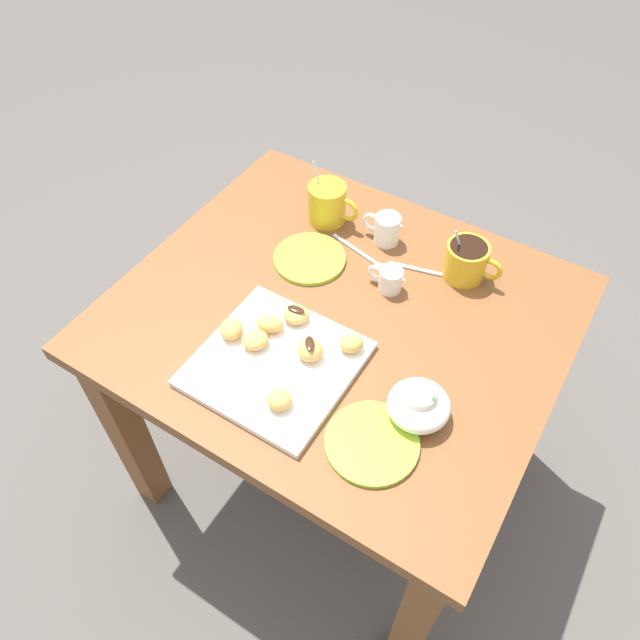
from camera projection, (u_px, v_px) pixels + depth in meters
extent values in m
plane|color=#514C47|center=(334.00, 464.00, 1.86)|extent=(8.00, 8.00, 0.00)
cube|color=brown|center=(339.00, 316.00, 1.32)|extent=(0.93, 0.82, 0.04)
cube|color=brown|center=(128.00, 432.00, 1.54)|extent=(0.07, 0.07, 0.68)
cube|color=brown|center=(417.00, 615.00, 1.27)|extent=(0.07, 0.07, 0.68)
cube|color=brown|center=(282.00, 266.00, 1.92)|extent=(0.07, 0.07, 0.68)
cube|color=brown|center=(531.00, 379.00, 1.65)|extent=(0.07, 0.07, 0.68)
cube|color=white|center=(276.00, 364.00, 1.21)|extent=(0.30, 0.30, 0.02)
cylinder|color=gold|center=(327.00, 203.00, 1.46)|extent=(0.09, 0.09, 0.10)
torus|color=gold|center=(347.00, 210.00, 1.44)|extent=(0.06, 0.01, 0.06)
cylinder|color=black|center=(327.00, 189.00, 1.43)|extent=(0.08, 0.08, 0.01)
cylinder|color=silver|center=(321.00, 188.00, 1.44)|extent=(0.05, 0.02, 0.12)
cylinder|color=gold|center=(465.00, 261.00, 1.34)|extent=(0.09, 0.09, 0.09)
torus|color=gold|center=(490.00, 269.00, 1.32)|extent=(0.06, 0.01, 0.06)
cylinder|color=black|center=(469.00, 249.00, 1.31)|extent=(0.08, 0.08, 0.01)
cylinder|color=silver|center=(460.00, 247.00, 1.32)|extent=(0.03, 0.04, 0.11)
cylinder|color=white|center=(387.00, 229.00, 1.42)|extent=(0.06, 0.06, 0.07)
cone|color=white|center=(399.00, 225.00, 1.39)|extent=(0.02, 0.02, 0.02)
torus|color=white|center=(372.00, 222.00, 1.43)|extent=(0.05, 0.01, 0.05)
cylinder|color=white|center=(388.00, 220.00, 1.40)|extent=(0.05, 0.05, 0.01)
ellipsoid|color=white|center=(419.00, 405.00, 1.12)|extent=(0.12, 0.12, 0.06)
sphere|color=silver|center=(420.00, 399.00, 1.10)|extent=(0.06, 0.06, 0.06)
ellipsoid|color=green|center=(428.00, 396.00, 1.08)|extent=(0.03, 0.02, 0.01)
cylinder|color=white|center=(391.00, 280.00, 1.33)|extent=(0.05, 0.05, 0.05)
cone|color=white|center=(401.00, 279.00, 1.30)|extent=(0.02, 0.02, 0.02)
torus|color=white|center=(376.00, 273.00, 1.34)|extent=(0.04, 0.01, 0.04)
cylinder|color=#381E11|center=(391.00, 273.00, 1.31)|extent=(0.04, 0.04, 0.01)
cylinder|color=#9EC633|center=(310.00, 259.00, 1.40)|extent=(0.17, 0.17, 0.01)
cylinder|color=#9EC633|center=(372.00, 443.00, 1.10)|extent=(0.17, 0.17, 0.01)
cube|color=silver|center=(421.00, 270.00, 1.38)|extent=(0.15, 0.04, 0.00)
ellipsoid|color=silver|center=(454.00, 277.00, 1.36)|extent=(0.03, 0.02, 0.01)
cube|color=silver|center=(357.00, 251.00, 1.42)|extent=(0.15, 0.04, 0.00)
ellipsoid|color=silver|center=(381.00, 266.00, 1.39)|extent=(0.03, 0.02, 0.01)
ellipsoid|color=#DBA351|center=(351.00, 343.00, 1.21)|extent=(0.07, 0.06, 0.03)
ellipsoid|color=#DBA351|center=(231.00, 329.00, 1.23)|extent=(0.07, 0.07, 0.04)
ellipsoid|color=#DBA351|center=(270.00, 324.00, 1.24)|extent=(0.07, 0.06, 0.03)
ellipsoid|color=#DBA351|center=(310.00, 350.00, 1.19)|extent=(0.07, 0.07, 0.04)
ellipsoid|color=#381E11|center=(310.00, 343.00, 1.18)|extent=(0.04, 0.04, 0.00)
ellipsoid|color=#DBA351|center=(255.00, 340.00, 1.21)|extent=(0.07, 0.07, 0.03)
ellipsoid|color=#DBA351|center=(279.00, 399.00, 1.12)|extent=(0.05, 0.05, 0.03)
ellipsoid|color=#DBA351|center=(296.00, 315.00, 1.26)|extent=(0.07, 0.07, 0.03)
ellipsoid|color=#381E11|center=(296.00, 309.00, 1.24)|extent=(0.04, 0.02, 0.00)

